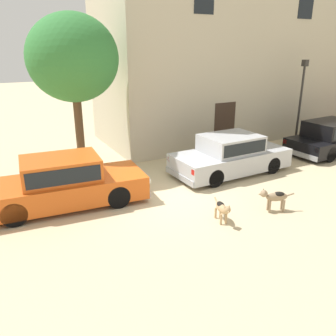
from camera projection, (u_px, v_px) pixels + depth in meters
ground_plane at (165, 198)px, 10.63m from camera, size 80.00×80.00×0.00m
parked_sedan_nearest at (63, 182)px, 9.98m from camera, size 4.89×2.16×1.46m
parked_sedan_second at (231, 154)px, 12.55m from camera, size 4.55×1.96×1.43m
parked_sedan_third at (332, 137)px, 14.96m from camera, size 4.52×2.06×1.42m
apartment_block at (229, 43)px, 17.15m from camera, size 12.86×5.02×9.09m
stray_dog_spotted at (222, 208)px, 9.08m from camera, size 0.34×0.97×0.63m
stray_dog_tan at (275, 196)px, 9.68m from camera, size 1.01×0.46×0.69m
street_lamp at (301, 92)px, 15.51m from camera, size 0.22×0.22×3.86m
acacia_tree_left at (73, 59)px, 11.58m from camera, size 3.08×2.77×5.51m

